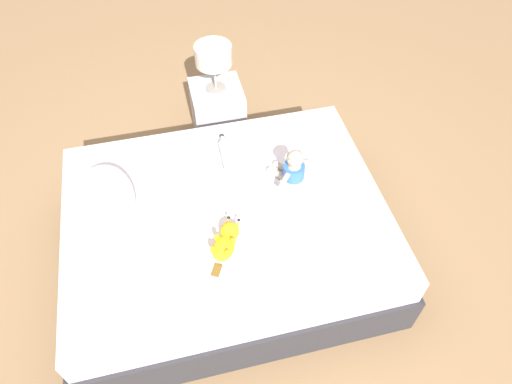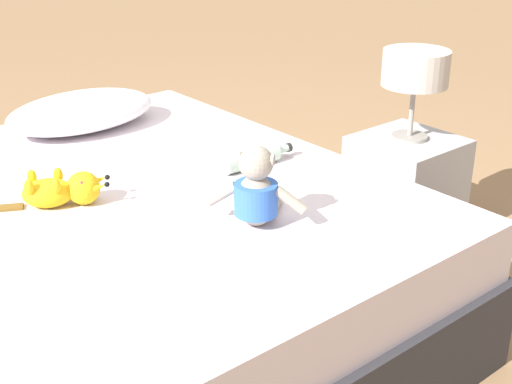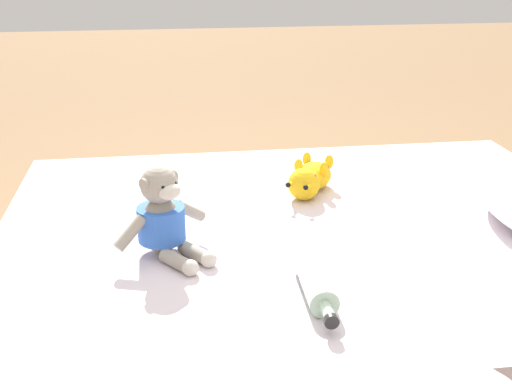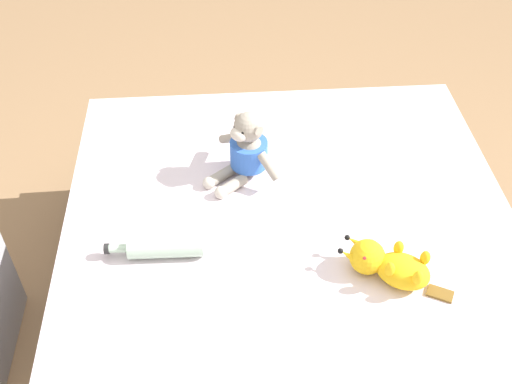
% 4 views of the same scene
% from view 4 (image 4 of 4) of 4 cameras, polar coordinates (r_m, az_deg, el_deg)
% --- Properties ---
extents(ground_plane, '(16.00, 16.00, 0.00)m').
position_cam_4_polar(ground_plane, '(2.16, 3.32, -15.36)').
color(ground_plane, '#93704C').
extents(bed, '(1.43, 1.83, 0.49)m').
position_cam_4_polar(bed, '(1.96, 3.60, -11.72)').
color(bed, '#2D2D33').
rests_on(bed, ground_plane).
extents(plush_monkey, '(0.25, 0.26, 0.24)m').
position_cam_4_polar(plush_monkey, '(1.98, -0.91, 3.84)').
color(plush_monkey, '#9E9384').
rests_on(plush_monkey, bed).
extents(plush_yellow_creature, '(0.31, 0.21, 0.10)m').
position_cam_4_polar(plush_yellow_creature, '(1.74, 12.08, -6.56)').
color(plush_yellow_creature, yellow).
rests_on(plush_yellow_creature, bed).
extents(glass_bottle, '(0.28, 0.07, 0.07)m').
position_cam_4_polar(glass_bottle, '(1.79, -8.56, -5.02)').
color(glass_bottle, '#B2D1B7').
rests_on(glass_bottle, bed).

